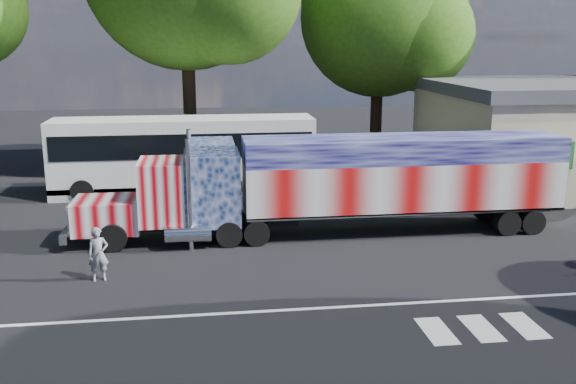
{
  "coord_description": "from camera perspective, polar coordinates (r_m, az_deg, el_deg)",
  "views": [
    {
      "loc": [
        -3.02,
        -19.31,
        7.34
      ],
      "look_at": [
        0.0,
        3.0,
        1.9
      ],
      "focal_mm": 40.0,
      "sensor_mm": 36.0,
      "label": 1
    }
  ],
  "objects": [
    {
      "name": "tree_ne_a",
      "position": [
        39.04,
        8.36,
        15.06
      ],
      "size": [
        9.72,
        9.25,
        13.12
      ],
      "color": "black",
      "rests_on": "ground"
    },
    {
      "name": "lane_markings",
      "position": [
        17.82,
        8.55,
        -10.88
      ],
      "size": [
        30.0,
        2.67,
        0.01
      ],
      "color": "silver",
      "rests_on": "ground"
    },
    {
      "name": "semi_truck",
      "position": [
        24.25,
        4.94,
        0.93
      ],
      "size": [
        18.65,
        2.95,
        3.98
      ],
      "color": "black",
      "rests_on": "ground"
    },
    {
      "name": "ground",
      "position": [
        20.87,
        1.11,
        -7.0
      ],
      "size": [
        100.0,
        100.0,
        0.0
      ],
      "primitive_type": "plane",
      "color": "black"
    },
    {
      "name": "woman",
      "position": [
        20.65,
        -16.52,
        -5.32
      ],
      "size": [
        0.69,
        0.53,
        1.69
      ],
      "primitive_type": "imported",
      "rotation": [
        0.0,
        0.0,
        0.22
      ],
      "color": "slate",
      "rests_on": "ground"
    },
    {
      "name": "coach_bus",
      "position": [
        31.23,
        -9.2,
        3.33
      ],
      "size": [
        12.4,
        2.89,
        3.61
      ],
      "color": "silver",
      "rests_on": "ground"
    }
  ]
}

